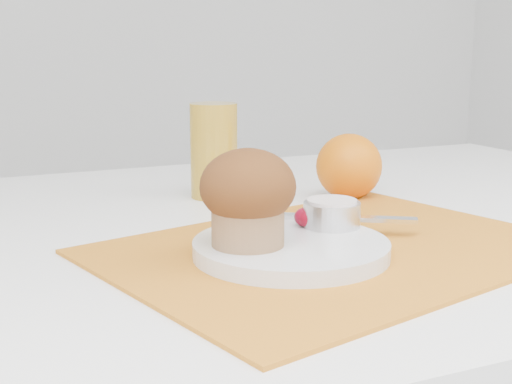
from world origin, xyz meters
name	(u,v)px	position (x,y,z in m)	size (l,w,h in m)	color
placemat	(336,249)	(-0.03, -0.09, 0.75)	(0.44, 0.32, 0.00)	orange
plate	(291,248)	(-0.09, -0.10, 0.76)	(0.19, 0.19, 0.01)	silver
ramekin	(332,214)	(-0.03, -0.07, 0.78)	(0.06, 0.06, 0.02)	silver
cream	(332,202)	(-0.03, -0.07, 0.79)	(0.05, 0.05, 0.01)	silver
raspberry_near	(304,217)	(-0.05, -0.06, 0.78)	(0.02, 0.02, 0.02)	#5B0213
raspberry_far	(308,218)	(-0.05, -0.06, 0.78)	(0.02, 0.02, 0.02)	#5E020F
butter_knife	(332,218)	(-0.01, -0.04, 0.77)	(0.18, 0.01, 0.00)	silver
orange	(349,167)	(0.10, 0.11, 0.79)	(0.09, 0.09, 0.09)	orange
juice_glass	(214,151)	(-0.05, 0.19, 0.81)	(0.06, 0.06, 0.12)	#B58B22
muffin	(248,196)	(-0.13, -0.10, 0.82)	(0.09, 0.09, 0.09)	#987049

